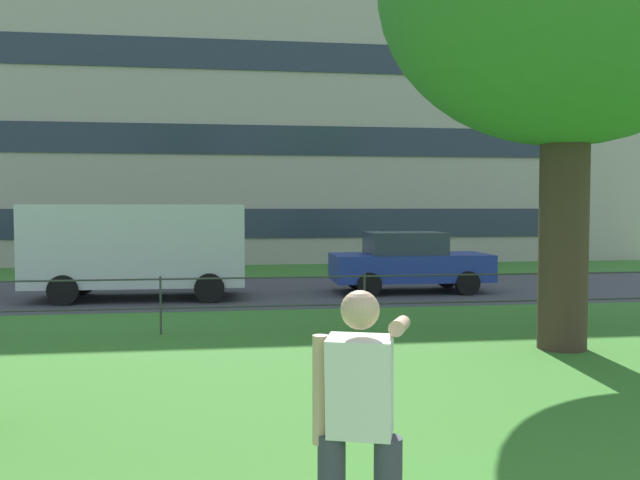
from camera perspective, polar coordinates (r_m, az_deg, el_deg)
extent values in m
cube|color=#424247|center=(17.81, -0.02, -4.24)|extent=(80.00, 6.30, 0.01)
cylinder|color=#333833|center=(12.02, -13.20, -5.35)|extent=(0.04, 0.04, 1.00)
cylinder|color=#333833|center=(12.23, 3.74, -5.14)|extent=(0.04, 0.04, 1.00)
cylinder|color=#333833|center=(13.42, 18.85, -4.58)|extent=(0.04, 0.04, 1.00)
cylinder|color=#333833|center=(12.23, 3.74, -5.37)|extent=(35.63, 0.03, 0.03)
cylinder|color=#333833|center=(12.17, 3.75, -3.04)|extent=(35.63, 0.03, 0.03)
cylinder|color=#423023|center=(11.06, 19.74, 1.61)|extent=(0.74, 0.74, 3.98)
cube|color=silver|center=(3.89, 3.36, -12.14)|extent=(0.43, 0.37, 0.58)
sphere|color=tan|center=(3.80, 3.37, -5.87)|extent=(0.22, 0.22, 0.22)
cylinder|color=tan|center=(4.11, 6.71, -7.12)|extent=(0.29, 0.62, 0.16)
cylinder|color=tan|center=(3.93, 0.03, -12.42)|extent=(0.09, 0.09, 0.62)
cube|color=silver|center=(16.69, -15.00, -0.38)|extent=(5.03, 2.04, 1.90)
cube|color=#283342|center=(16.53, -8.13, 0.81)|extent=(0.15, 1.67, 0.76)
cylinder|color=black|center=(17.55, -9.03, -3.28)|extent=(0.68, 0.25, 0.68)
cylinder|color=black|center=(15.70, -9.24, -3.99)|extent=(0.68, 0.25, 0.68)
cylinder|color=black|center=(17.94, -19.32, -3.27)|extent=(0.68, 0.25, 0.68)
cylinder|color=black|center=(16.14, -20.70, -3.96)|extent=(0.68, 0.25, 0.68)
cube|color=#233899|center=(17.59, 7.56, -2.27)|extent=(4.01, 1.73, 0.68)
cube|color=#2D3847|center=(17.51, 7.10, -0.26)|extent=(1.91, 1.53, 0.56)
cylinder|color=black|center=(18.75, 10.56, -3.02)|extent=(0.60, 0.20, 0.60)
cylinder|color=black|center=(17.23, 12.25, -3.55)|extent=(0.60, 0.20, 0.60)
cylinder|color=black|center=(18.13, 3.09, -3.18)|extent=(0.60, 0.20, 0.60)
cylinder|color=black|center=(16.55, 4.13, -3.75)|extent=(0.60, 0.20, 0.60)
cube|color=#ADA393|center=(33.70, -6.19, 9.71)|extent=(31.70, 15.58, 12.49)
cube|color=#283342|center=(25.65, -5.54, 1.39)|extent=(26.62, 0.06, 1.10)
cube|color=#283342|center=(25.77, -5.57, 8.35)|extent=(26.62, 0.06, 1.10)
cube|color=#283342|center=(26.25, -5.61, 15.15)|extent=(26.62, 0.06, 1.10)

